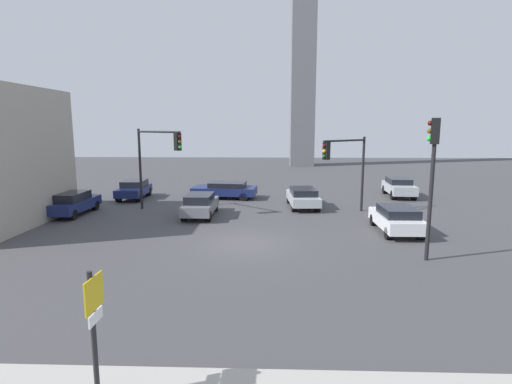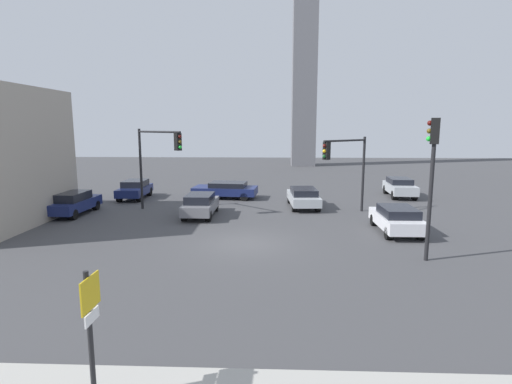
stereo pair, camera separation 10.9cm
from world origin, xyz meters
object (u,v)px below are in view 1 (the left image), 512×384
(traffic_light_2, at_px, (433,163))
(car_4, at_px, (225,189))
(car_2, at_px, (399,187))
(car_1, at_px, (200,204))
(car_3, at_px, (397,219))
(car_5, at_px, (303,197))
(traffic_light_1, at_px, (158,152))
(direction_sign, at_px, (94,323))
(car_6, at_px, (134,189))
(car_0, at_px, (72,203))
(traffic_light_0, at_px, (345,159))

(traffic_light_2, xyz_separation_m, car_4, (-9.71, 13.84, -3.26))
(car_2, bearing_deg, traffic_light_2, -10.16)
(car_1, height_order, car_3, car_1)
(car_5, bearing_deg, traffic_light_1, 100.22)
(direction_sign, bearing_deg, car_4, 91.75)
(car_2, distance_m, car_6, 20.20)
(car_4, bearing_deg, traffic_light_2, 130.85)
(car_0, distance_m, car_1, 7.90)
(traffic_light_0, distance_m, traffic_light_1, 11.36)
(traffic_light_2, relative_size, car_4, 1.15)
(traffic_light_0, bearing_deg, car_2, -171.40)
(traffic_light_2, xyz_separation_m, car_3, (0.13, 4.30, -3.21))
(car_2, bearing_deg, car_3, -14.69)
(car_0, xyz_separation_m, car_1, (7.90, -0.14, -0.02))
(car_4, bearing_deg, traffic_light_0, 150.37)
(direction_sign, xyz_separation_m, car_6, (-6.94, 22.49, -1.04))
(traffic_light_0, relative_size, car_2, 1.14)
(car_4, distance_m, car_5, 6.47)
(car_6, bearing_deg, car_3, 59.40)
(car_2, height_order, car_3, car_2)
(traffic_light_1, height_order, car_6, traffic_light_1)
(traffic_light_1, relative_size, traffic_light_2, 0.92)
(car_0, bearing_deg, traffic_light_0, -86.65)
(car_0, relative_size, car_6, 1.05)
(direction_sign, xyz_separation_m, traffic_light_0, (7.74, 17.28, 1.67))
(car_0, distance_m, car_3, 18.88)
(direction_sign, relative_size, car_6, 0.66)
(car_5, bearing_deg, car_2, -63.64)
(traffic_light_1, height_order, car_5, traffic_light_1)
(traffic_light_2, xyz_separation_m, car_6, (-16.54, 13.47, -3.21))
(car_0, relative_size, car_1, 1.03)
(traffic_light_0, xyz_separation_m, car_3, (1.99, -3.96, -2.72))
(car_5, bearing_deg, car_6, 73.55)
(traffic_light_0, height_order, car_0, traffic_light_0)
(direction_sign, bearing_deg, car_1, 94.70)
(traffic_light_2, height_order, car_0, traffic_light_2)
(car_2, bearing_deg, car_0, -68.56)
(traffic_light_0, relative_size, traffic_light_2, 0.83)
(car_1, xyz_separation_m, car_5, (6.41, 2.92, -0.01))
(car_1, relative_size, car_2, 0.98)
(traffic_light_0, relative_size, car_5, 1.09)
(car_0, distance_m, car_6, 5.99)
(direction_sign, relative_size, car_3, 0.65)
(car_5, xyz_separation_m, car_6, (-12.41, 2.90, 0.01))
(car_3, height_order, car_5, car_3)
(car_3, distance_m, car_6, 19.02)
(traffic_light_0, distance_m, car_3, 5.20)
(car_6, bearing_deg, car_1, 44.07)
(direction_sign, xyz_separation_m, car_4, (-0.11, 22.87, -1.10))
(car_2, xyz_separation_m, car_5, (-7.73, -4.40, -0.06))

